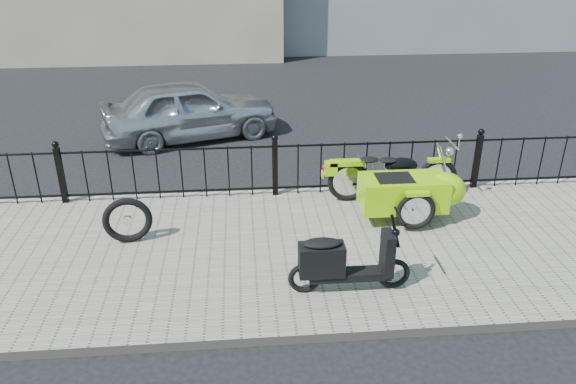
{
  "coord_description": "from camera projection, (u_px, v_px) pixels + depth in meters",
  "views": [
    {
      "loc": [
        -0.54,
        -7.37,
        4.28
      ],
      "look_at": [
        0.1,
        -0.1,
        0.82
      ],
      "focal_mm": 35.0,
      "sensor_mm": 36.0,
      "label": 1
    }
  ],
  "objects": [
    {
      "name": "spare_tire",
      "position": [
        128.0,
        220.0,
        8.03
      ],
      "size": [
        0.71,
        0.2,
        0.7
      ],
      "primitive_type": "torus",
      "rotation": [
        1.57,
        0.0,
        0.14
      ],
      "color": "black",
      "rests_on": "sidewalk"
    },
    {
      "name": "curb",
      "position": [
        275.0,
        194.0,
        9.78
      ],
      "size": [
        30.0,
        0.1,
        0.12
      ],
      "primitive_type": "cube",
      "color": "gray",
      "rests_on": "ground"
    },
    {
      "name": "sidewalk",
      "position": [
        284.0,
        252.0,
        8.03
      ],
      "size": [
        30.0,
        3.8,
        0.12
      ],
      "primitive_type": "cube",
      "color": "slate",
      "rests_on": "ground"
    },
    {
      "name": "scooter",
      "position": [
        342.0,
        262.0,
        6.92
      ],
      "size": [
        1.55,
        0.45,
        1.05
      ],
      "color": "black",
      "rests_on": "sidewalk"
    },
    {
      "name": "iron_fence",
      "position": [
        275.0,
        169.0,
        9.43
      ],
      "size": [
        14.11,
        0.11,
        1.08
      ],
      "color": "black",
      "rests_on": "sidewalk"
    },
    {
      "name": "sedan_car",
      "position": [
        190.0,
        110.0,
        12.28
      ],
      "size": [
        4.08,
        2.62,
        1.29
      ],
      "primitive_type": "imported",
      "rotation": [
        0.0,
        0.0,
        1.89
      ],
      "color": "#AFB2B7",
      "rests_on": "ground"
    },
    {
      "name": "ground",
      "position": [
        281.0,
        238.0,
        8.51
      ],
      "size": [
        120.0,
        120.0,
        0.0
      ],
      "primitive_type": "plane",
      "color": "black",
      "rests_on": "ground"
    },
    {
      "name": "motorcycle_sidecar",
      "position": [
        411.0,
        188.0,
        8.72
      ],
      "size": [
        2.28,
        1.48,
        0.98
      ],
      "color": "black",
      "rests_on": "sidewalk"
    }
  ]
}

